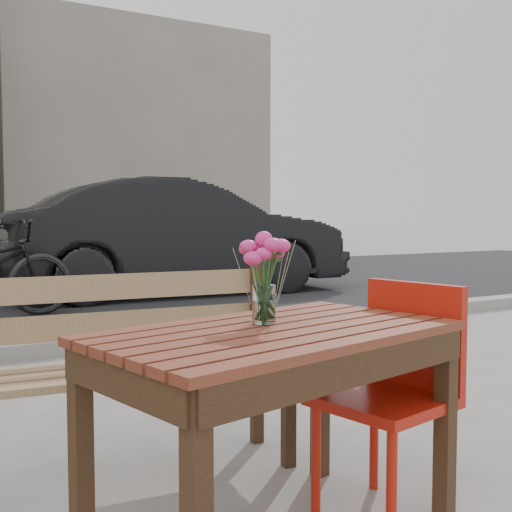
# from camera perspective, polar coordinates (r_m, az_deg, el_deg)

# --- Properties ---
(main_table) EXTENTS (1.24, 0.87, 0.69)m
(main_table) POSITION_cam_1_polar(r_m,az_deg,el_deg) (2.02, 1.75, -9.61)
(main_table) COLOR maroon
(main_table) RESTS_ON ground
(main_bench) EXTENTS (1.40, 0.53, 0.85)m
(main_bench) POSITION_cam_1_polar(r_m,az_deg,el_deg) (2.67, -11.66, -7.80)
(main_bench) COLOR olive
(main_bench) RESTS_ON ground
(red_chair) EXTENTS (0.47, 0.47, 0.80)m
(red_chair) POSITION_cam_1_polar(r_m,az_deg,el_deg) (2.34, 12.36, -10.71)
(red_chair) COLOR #B41A0C
(red_chair) RESTS_ON ground
(main_vase) EXTENTS (0.16, 0.16, 0.30)m
(main_vase) POSITION_cam_1_polar(r_m,az_deg,el_deg) (2.05, 0.70, -0.94)
(main_vase) COLOR white
(main_vase) RESTS_ON main_table
(parked_car) EXTENTS (4.60, 1.75, 1.50)m
(parked_car) POSITION_cam_1_polar(r_m,az_deg,el_deg) (8.58, -7.16, 1.66)
(parked_car) COLOR black
(parked_car) RESTS_ON ground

